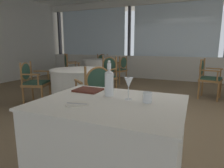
{
  "coord_description": "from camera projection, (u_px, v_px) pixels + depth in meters",
  "views": [
    {
      "loc": [
        0.76,
        -3.24,
        1.22
      ],
      "look_at": [
        0.11,
        -1.73,
        0.9
      ],
      "focal_mm": 30.97,
      "sensor_mm": 36.0,
      "label": 1
    }
  ],
  "objects": [
    {
      "name": "dining_chair_2_2",
      "position": [
        120.0,
        67.0,
        6.32
      ],
      "size": [
        0.56,
        0.61,
        0.9
      ],
      "rotation": [
        0.0,
        0.0,
        9.19
      ],
      "color": "olive",
      "rests_on": "ground_plane"
    },
    {
      "name": "dining_chair_2_1",
      "position": [
        70.0,
        66.0,
        6.5
      ],
      "size": [
        0.66,
        0.66,
        0.97
      ],
      "rotation": [
        0.0,
        0.0,
        7.1
      ],
      "color": "olive",
      "rests_on": "ground_plane"
    },
    {
      "name": "dining_chair_1_1",
      "position": [
        32.0,
        80.0,
        4.04
      ],
      "size": [
        0.58,
        0.63,
        0.9
      ],
      "rotation": [
        0.0,
        0.0,
        6.61
      ],
      "color": "olive",
      "rests_on": "ground_plane"
    },
    {
      "name": "wine_glass",
      "position": [
        129.0,
        83.0,
        1.68
      ],
      "size": [
        0.08,
        0.08,
        0.2
      ],
      "color": "white",
      "rests_on": "foreground_table"
    },
    {
      "name": "dining_chair_1_2",
      "position": [
        96.0,
        89.0,
        3.09
      ],
      "size": [
        0.65,
        0.66,
        0.93
      ],
      "rotation": [
        0.0,
        0.0,
        8.71
      ],
      "color": "olive",
      "rests_on": "ground_plane"
    },
    {
      "name": "window_wall_far",
      "position": [
        173.0,
        48.0,
        6.82
      ],
      "size": [
        10.37,
        0.14,
        2.91
      ],
      "color": "beige",
      "rests_on": "ground_plane"
    },
    {
      "name": "dining_chair_2_0",
      "position": [
        102.0,
        63.0,
        7.84
      ],
      "size": [
        0.62,
        0.57,
        0.9
      ],
      "rotation": [
        0.0,
        0.0,
        5.0
      ],
      "color": "olive",
      "rests_on": "ground_plane"
    },
    {
      "name": "background_table_1",
      "position": [
        79.0,
        87.0,
        4.0
      ],
      "size": [
        1.13,
        1.13,
        0.76
      ],
      "color": "silver",
      "rests_on": "ground_plane"
    },
    {
      "name": "water_bottle",
      "position": [
        109.0,
        82.0,
        1.8
      ],
      "size": [
        0.08,
        0.08,
        0.34
      ],
      "color": "white",
      "rests_on": "foreground_table"
    },
    {
      "name": "foreground_table",
      "position": [
        110.0,
        142.0,
        1.73
      ],
      "size": [
        1.23,
        0.98,
        0.76
      ],
      "color": "silver",
      "rests_on": "ground_plane"
    },
    {
      "name": "side_plate",
      "position": [
        77.0,
        104.0,
        1.55
      ],
      "size": [
        0.19,
        0.19,
        0.01
      ],
      "primitive_type": "cylinder",
      "color": "silver",
      "rests_on": "foreground_table"
    },
    {
      "name": "butter_knife",
      "position": [
        77.0,
        104.0,
        1.55
      ],
      "size": [
        0.18,
        0.05,
        0.0
      ],
      "primitive_type": "cube",
      "rotation": [
        0.0,
        0.0,
        0.19
      ],
      "color": "silver",
      "rests_on": "foreground_table"
    },
    {
      "name": "dining_chair_0_2",
      "position": [
        207.0,
        75.0,
        4.5
      ],
      "size": [
        0.55,
        0.6,
        0.93
      ],
      "rotation": [
        0.0,
        0.0,
        12.35
      ],
      "color": "olive",
      "rests_on": "ground_plane"
    },
    {
      "name": "water_tumbler",
      "position": [
        147.0,
        97.0,
        1.61
      ],
      "size": [
        0.08,
        0.08,
        0.09
      ],
      "primitive_type": "cylinder",
      "color": "white",
      "rests_on": "foreground_table"
    },
    {
      "name": "ground_plane",
      "position": [
        144.0,
        115.0,
        3.45
      ],
      "size": [
        13.81,
        13.81,
        0.0
      ],
      "primitive_type": "plane",
      "color": "#756047"
    },
    {
      "name": "background_table_2",
      "position": [
        98.0,
        70.0,
        6.92
      ],
      "size": [
        1.11,
        1.11,
        0.76
      ],
      "color": "silver",
      "rests_on": "ground_plane"
    },
    {
      "name": "dining_chair_1_0",
      "position": [
        107.0,
        73.0,
        4.76
      ],
      "size": [
        0.6,
        0.54,
        0.96
      ],
      "rotation": [
        0.0,
        0.0,
        4.52
      ],
      "color": "olive",
      "rests_on": "ground_plane"
    },
    {
      "name": "menu_book",
      "position": [
        88.0,
        90.0,
        2.02
      ],
      "size": [
        0.27,
        0.23,
        0.02
      ],
      "primitive_type": "cube",
      "rotation": [
        0.0,
        0.0,
        -0.02
      ],
      "color": "#512319",
      "rests_on": "foreground_table"
    }
  ]
}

